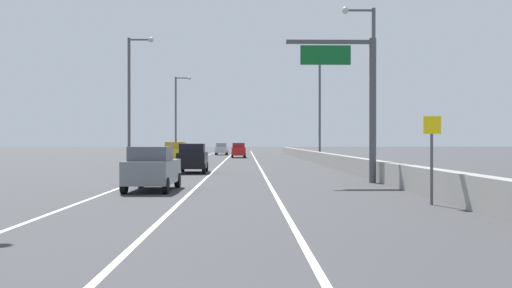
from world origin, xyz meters
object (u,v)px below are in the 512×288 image
Objects in this scene: lamp_post_right_third at (317,104)px; car_silver_3 at (222,149)px; lamp_post_left_mid at (132,93)px; car_gray_0 at (152,169)px; car_red_4 at (238,150)px; lamp_post_right_second at (370,79)px; car_black_2 at (193,158)px; lamp_post_left_far at (178,111)px; car_yellow_1 at (176,153)px; overhead_sign_gantry at (359,92)px; speed_advisory_sign at (432,153)px; car_blue_5 at (180,153)px.

lamp_post_right_third is 33.49m from car_silver_3.
lamp_post_left_mid is 22.98m from car_gray_0.
car_silver_3 is 15.90m from car_red_4.
lamp_post_left_mid is (-17.16, 10.67, 0.00)m from lamp_post_right_second.
car_black_2 is (5.67, -7.74, -5.11)m from lamp_post_left_mid.
lamp_post_left_far is 22.04m from car_yellow_1.
speed_advisory_sign is (0.44, -10.20, -2.96)m from overhead_sign_gantry.
lamp_post_left_far reaches higher than car_silver_3.
lamp_post_right_second is at bearing -50.32° from car_yellow_1.
lamp_post_right_second is at bearing 84.59° from speed_advisory_sign.
overhead_sign_gantry reaches higher than car_yellow_1.
car_yellow_1 is at bearing 129.68° from lamp_post_right_second.
overhead_sign_gantry reaches higher than car_silver_3.
car_silver_3 is at bearing 89.77° from car_gray_0.
overhead_sign_gantry is 7.03m from lamp_post_right_second.
lamp_post_right_second is 1.00× the size of lamp_post_left_mid.
lamp_post_left_mid is 44.43m from car_silver_3.
lamp_post_right_third reaches higher than car_blue_5.
car_silver_3 is 30.75m from car_blue_5.
overhead_sign_gantry is 46.06m from car_red_4.
car_red_4 is 1.15× the size of car_blue_5.
lamp_post_left_far is 2.54× the size of car_blue_5.
car_blue_5 is at bearing 79.75° from lamp_post_left_mid.
car_red_4 is (-6.77, 45.41, -3.76)m from overhead_sign_gantry.
car_gray_0 is 1.02× the size of car_yellow_1.
lamp_post_right_third reaches higher than car_silver_3.
car_silver_3 is (-11.34, 31.09, -5.15)m from lamp_post_right_third.
overhead_sign_gantry is at bearing -48.77° from lamp_post_left_mid.
car_red_4 is at bearing 0.75° from lamp_post_left_far.
lamp_post_left_mid reaches higher than car_yellow_1.
lamp_post_right_third is at bearing 71.39° from car_gray_0.
lamp_post_right_second is 12.92m from car_black_2.
car_gray_0 is at bearing -155.51° from overhead_sign_gantry.
car_yellow_1 is (-2.47, 28.50, 0.08)m from car_gray_0.
lamp_post_left_far is at bearing 105.31° from speed_advisory_sign.
lamp_post_right_second is (1.59, 16.79, 4.34)m from speed_advisory_sign.
lamp_post_right_third is 22.49m from lamp_post_left_far.
overhead_sign_gantry is 0.70× the size of lamp_post_right_second.
speed_advisory_sign is at bearing -69.41° from car_yellow_1.
car_gray_0 is 50.03m from car_red_4.
lamp_post_right_third is at bearing -43.04° from lamp_post_left_far.
lamp_post_left_far is 15.84m from car_blue_5.
overhead_sign_gantry is at bearing -45.17° from car_black_2.
lamp_post_left_mid is at bearing -112.12° from car_yellow_1.
lamp_post_right_third and lamp_post_left_mid have the same top height.
overhead_sign_gantry is 1.76× the size of car_black_2.
car_black_2 is at bearing -81.60° from lamp_post_left_far.
lamp_post_right_second reaches higher than car_red_4.
car_black_2 is (2.93, -14.46, -0.04)m from car_yellow_1.
car_yellow_1 is 0.85× the size of car_red_4.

